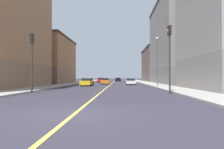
{
  "coord_description": "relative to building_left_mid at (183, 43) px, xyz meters",
  "views": [
    {
      "loc": [
        1.91,
        -8.54,
        1.57
      ],
      "look_at": [
        0.38,
        30.87,
        2.04
      ],
      "focal_mm": 32.44,
      "sensor_mm": 36.0,
      "label": 1
    }
  ],
  "objects": [
    {
      "name": "traffic_light_right_near",
      "position": [
        -23.01,
        -27.59,
        -5.66
      ],
      "size": [
        0.4,
        0.32,
        5.78
      ],
      "color": "#2D2D2D",
      "rests_on": "ground"
    },
    {
      "name": "building_left_far",
      "position": [
        0.0,
        23.32,
        -3.74
      ],
      "size": [
        12.03,
        20.53,
        11.32
      ],
      "color": "brown",
      "rests_on": "ground"
    },
    {
      "name": "car_black",
      "position": [
        -15.05,
        22.83,
        -8.76
      ],
      "size": [
        2.0,
        4.05,
        1.33
      ],
      "color": "black",
      "rests_on": "ground"
    },
    {
      "name": "building_left_mid",
      "position": [
        0.0,
        0.0,
        0.0
      ],
      "size": [
        12.03,
        23.12,
        18.8
      ],
      "color": "slate",
      "rests_on": "ground"
    },
    {
      "name": "building_right_midblock",
      "position": [
        -32.73,
        1.26,
        -3.88
      ],
      "size": [
        12.03,
        17.06,
        11.03
      ],
      "color": "#8F6B4F",
      "rests_on": "ground"
    },
    {
      "name": "car_red",
      "position": [
        -19.87,
        10.67,
        -8.75
      ],
      "size": [
        1.83,
        4.38,
        1.36
      ],
      "color": "red",
      "rests_on": "ground"
    },
    {
      "name": "ground_plane",
      "position": [
        -16.36,
        -38.3,
        -9.41
      ],
      "size": [
        400.0,
        400.0,
        0.0
      ],
      "primitive_type": "plane",
      "color": "#2F2C39",
      "rests_on": "ground"
    },
    {
      "name": "street_lamp_left_near",
      "position": [
        -8.74,
        -15.76,
        -4.73
      ],
      "size": [
        0.36,
        0.36,
        7.53
      ],
      "color": "#4C4C51",
      "rests_on": "ground"
    },
    {
      "name": "sidewalk_right",
      "position": [
        -25.13,
        10.7,
        -9.33
      ],
      "size": [
        3.47,
        168.0,
        0.15
      ],
      "primitive_type": "cube",
      "color": "#9E9B93",
      "rests_on": "ground"
    },
    {
      "name": "car_orange",
      "position": [
        -17.62,
        -3.12,
        -8.75
      ],
      "size": [
        1.98,
        4.38,
        1.34
      ],
      "color": "orange",
      "rests_on": "ground"
    },
    {
      "name": "traffic_light_left_near",
      "position": [
        -9.75,
        -27.59,
        -5.28
      ],
      "size": [
        0.4,
        0.32,
        6.43
      ],
      "color": "#2D2D2D",
      "rests_on": "ground"
    },
    {
      "name": "car_white",
      "position": [
        -12.22,
        -5.65,
        -8.78
      ],
      "size": [
        2.03,
        4.52,
        1.29
      ],
      "color": "white",
      "rests_on": "ground"
    },
    {
      "name": "lane_center_stripe",
      "position": [
        -16.36,
        10.7,
        -9.4
      ],
      "size": [
        0.16,
        154.0,
        0.01
      ],
      "primitive_type": "cube",
      "color": "#E5D14C",
      "rests_on": "ground"
    },
    {
      "name": "car_yellow",
      "position": [
        -20.19,
        -11.6,
        -8.74
      ],
      "size": [
        1.94,
        4.23,
        1.34
      ],
      "color": "gold",
      "rests_on": "ground"
    },
    {
      "name": "sidewalk_left",
      "position": [
        -7.6,
        10.7,
        -9.33
      ],
      "size": [
        3.47,
        168.0,
        0.15
      ],
      "primitive_type": "cube",
      "color": "#9E9B93",
      "rests_on": "ground"
    }
  ]
}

